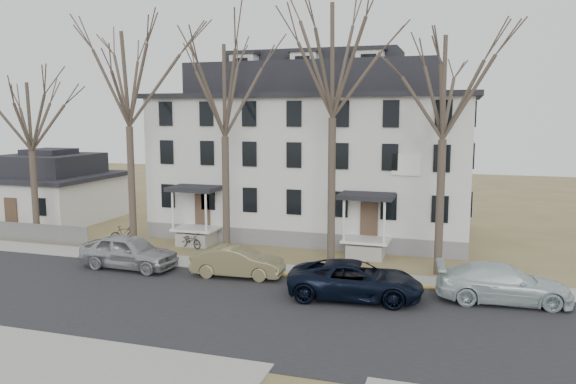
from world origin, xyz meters
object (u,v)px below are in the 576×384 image
(tree_far_left, at_px, (127,72))
(car_navy, at_px, (355,281))
(small_house, at_px, (51,191))
(car_silver, at_px, (129,252))
(car_tan, at_px, (238,262))
(bicycle_left, at_px, (190,241))
(tree_mid_left, at_px, (224,84))
(car_white, at_px, (503,284))
(tree_mid_right, at_px, (445,80))
(boarding_house, at_px, (315,153))
(tree_bungalow, at_px, (29,112))
(bicycle_right, at_px, (124,234))
(tree_center, at_px, (333,52))

(tree_far_left, height_order, car_navy, tree_far_left)
(small_house, bearing_deg, car_silver, -37.20)
(car_tan, height_order, car_navy, car_navy)
(bicycle_left, bearing_deg, tree_mid_left, -90.38)
(car_silver, xyz_separation_m, car_white, (18.20, 0.18, -0.08))
(car_tan, distance_m, bicycle_left, 6.82)
(tree_far_left, xyz_separation_m, car_navy, (14.25, -5.03, -9.54))
(tree_mid_right, height_order, car_silver, tree_mid_right)
(boarding_house, relative_size, bicycle_left, 11.68)
(car_white, bearing_deg, boarding_house, 38.41)
(tree_mid_right, xyz_separation_m, bicycle_left, (-14.36, 1.15, -9.13))
(boarding_house, distance_m, tree_mid_right, 12.51)
(boarding_house, xyz_separation_m, bicycle_left, (-5.86, -7.00, -4.91))
(tree_bungalow, xyz_separation_m, car_tan, (15.12, -3.50, -7.37))
(tree_mid_left, xyz_separation_m, bicycle_right, (-7.66, 1.44, -9.12))
(boarding_house, xyz_separation_m, tree_far_left, (-9.00, -8.15, 4.96))
(tree_bungalow, bearing_deg, car_silver, -22.47)
(small_house, xyz_separation_m, car_navy, (25.25, -11.22, -1.44))
(tree_center, height_order, tree_bungalow, tree_center)
(tree_mid_left, bearing_deg, bicycle_left, 158.05)
(tree_mid_left, bearing_deg, boarding_house, 69.80)
(boarding_house, bearing_deg, car_white, -46.03)
(car_silver, xyz_separation_m, car_navy, (12.10, -1.25, -0.07))
(bicycle_right, bearing_deg, small_house, 38.00)
(tree_center, xyz_separation_m, car_white, (8.34, -3.61, -10.28))
(tree_center, height_order, bicycle_right, tree_center)
(boarding_house, xyz_separation_m, tree_mid_left, (-3.00, -8.15, 4.22))
(tree_bungalow, relative_size, car_navy, 1.86)
(tree_mid_left, xyz_separation_m, tree_mid_right, (11.50, 0.00, 0.00))
(tree_center, bearing_deg, car_tan, -137.99)
(tree_bungalow, distance_m, car_tan, 17.18)
(tree_mid_right, relative_size, car_tan, 2.81)
(boarding_house, xyz_separation_m, car_tan, (-0.88, -11.65, -4.63))
(car_silver, relative_size, bicycle_right, 3.19)
(tree_mid_right, height_order, car_tan, tree_mid_right)
(boarding_house, height_order, tree_center, tree_center)
(tree_far_left, height_order, car_silver, tree_far_left)
(car_white, distance_m, bicycle_left, 17.85)
(boarding_house, bearing_deg, bicycle_right, -147.80)
(tree_center, relative_size, car_tan, 3.24)
(tree_far_left, relative_size, tree_center, 0.93)
(tree_center, xyz_separation_m, tree_mid_right, (5.50, 0.00, -1.48))
(tree_bungalow, height_order, car_white, tree_bungalow)
(boarding_house, bearing_deg, small_house, -174.41)
(boarding_house, height_order, bicycle_right, boarding_house)
(tree_bungalow, relative_size, car_white, 1.94)
(boarding_house, relative_size, tree_mid_left, 1.63)
(car_tan, bearing_deg, tree_bungalow, 72.48)
(tree_center, relative_size, bicycle_right, 9.07)
(tree_center, bearing_deg, car_white, -23.38)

